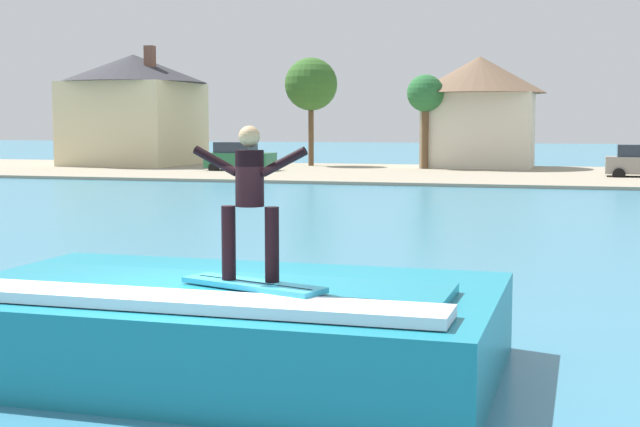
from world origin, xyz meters
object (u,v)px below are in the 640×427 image
at_px(surfboard, 253,285).
at_px(house_with_chimney, 134,105).
at_px(wave_crest, 222,326).
at_px(tree_tall_bare, 425,96).
at_px(tree_short_bushy, 311,85).
at_px(surfer, 250,194).
at_px(house_small_cottage, 479,104).
at_px(car_near_shore, 239,157).

relative_size(surfboard, house_with_chimney, 0.18).
distance_m(wave_crest, tree_tall_bare, 46.61).
relative_size(wave_crest, tree_short_bushy, 0.89).
distance_m(surfboard, house_with_chimney, 53.65).
xyz_separation_m(wave_crest, tree_short_bushy, (-13.50, 48.01, 4.98)).
height_order(wave_crest, tree_short_bushy, tree_short_bushy).
xyz_separation_m(surfboard, tree_short_bushy, (-14.12, 48.62, 4.34)).
xyz_separation_m(surfer, house_small_cottage, (-3.08, 49.41, 2.05)).
distance_m(wave_crest, surfboard, 1.08).
distance_m(wave_crest, surfer, 1.83).
xyz_separation_m(car_near_shore, house_small_cottage, (13.37, 7.89, 3.29)).
distance_m(wave_crest, tree_short_bushy, 50.12).
bearing_deg(wave_crest, surfboard, -43.93).
height_order(wave_crest, tree_tall_bare, tree_tall_bare).
bearing_deg(house_with_chimney, house_small_cottage, 6.79).
bearing_deg(house_with_chimney, tree_tall_bare, -0.07).
height_order(house_with_chimney, tree_tall_bare, house_with_chimney).
relative_size(surfer, house_small_cottage, 0.21).
bearing_deg(tree_short_bushy, wave_crest, -74.30).
bearing_deg(car_near_shore, tree_short_bushy, 71.31).
height_order(tree_tall_bare, tree_short_bushy, tree_short_bushy).
bearing_deg(surfboard, surfer, 129.74).
height_order(surfer, tree_tall_bare, tree_tall_bare).
height_order(wave_crest, surfboard, surfboard).
bearing_deg(wave_crest, surfer, -43.24).
bearing_deg(car_near_shore, wave_crest, -68.82).
relative_size(car_near_shore, tree_tall_bare, 0.67).
bearing_deg(tree_short_bushy, house_with_chimney, -171.10).
bearing_deg(car_near_shore, tree_tall_bare, 26.26).
height_order(house_with_chimney, house_small_cottage, house_with_chimney).
relative_size(surfboard, car_near_shore, 0.45).
height_order(house_small_cottage, tree_short_bushy, tree_short_bushy).
relative_size(wave_crest, house_small_cottage, 0.78).
distance_m(house_small_cottage, tree_tall_bare, 4.11).
height_order(surfboard, house_small_cottage, house_small_cottage).
height_order(house_with_chimney, tree_short_bushy, house_with_chimney).
relative_size(wave_crest, house_with_chimney, 0.65).
distance_m(surfboard, car_near_shore, 44.74).
bearing_deg(tree_tall_bare, wave_crest, -83.19).
xyz_separation_m(wave_crest, house_small_cottage, (-2.50, 48.87, 3.70)).
xyz_separation_m(house_with_chimney, tree_short_bushy, (12.06, 1.89, 1.30)).
relative_size(surfboard, house_small_cottage, 0.22).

